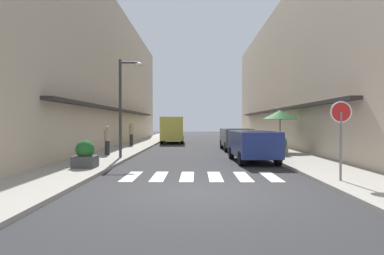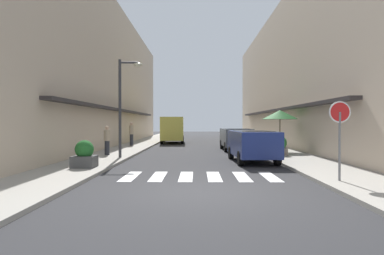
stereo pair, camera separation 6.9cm
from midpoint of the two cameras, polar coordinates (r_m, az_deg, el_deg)
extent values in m
plane|color=#2B2B2D|center=(25.88, 1.15, -3.29)|extent=(92.70, 92.70, 0.00)
cube|color=#9E998E|center=(26.30, -9.49, -3.11)|extent=(2.64, 58.99, 0.12)
cube|color=#9E998E|center=(26.35, 11.78, -3.10)|extent=(2.64, 58.99, 0.12)
cube|color=#C6B299|center=(28.48, -16.77, 8.20)|extent=(5.00, 39.92, 11.07)
cube|color=#332D2D|center=(27.55, -11.28, 2.77)|extent=(0.50, 27.95, 0.16)
cube|color=#C6B299|center=(28.56, 19.00, 8.13)|extent=(5.00, 39.92, 11.02)
cube|color=#332D2D|center=(27.61, 13.54, 2.76)|extent=(0.50, 27.95, 0.16)
cube|color=silver|center=(11.89, -10.11, -8.09)|extent=(0.45, 2.20, 0.01)
cube|color=silver|center=(11.75, -5.51, -8.19)|extent=(0.45, 2.20, 0.01)
cube|color=silver|center=(11.68, -0.83, -8.23)|extent=(0.45, 2.20, 0.01)
cube|color=silver|center=(11.69, 3.88, -8.23)|extent=(0.45, 2.20, 0.01)
cube|color=silver|center=(11.78, 8.55, -8.17)|extent=(0.45, 2.20, 0.01)
cube|color=silver|center=(11.94, 13.11, -8.06)|extent=(0.45, 2.20, 0.01)
cube|color=navy|center=(16.14, 10.20, -2.61)|extent=(1.95, 4.25, 1.13)
cube|color=black|center=(15.92, 10.32, -1.56)|extent=(1.58, 2.40, 0.56)
cylinder|color=black|center=(17.39, 6.67, -4.23)|extent=(0.25, 0.65, 0.64)
cylinder|color=black|center=(17.70, 11.78, -4.15)|extent=(0.25, 0.65, 0.64)
cylinder|color=black|center=(14.69, 8.28, -5.15)|extent=(0.25, 0.65, 0.64)
cylinder|color=black|center=(15.05, 14.27, -5.03)|extent=(0.25, 0.65, 0.64)
cube|color=#4C5156|center=(22.89, 7.42, -1.61)|extent=(1.86, 4.22, 1.13)
cube|color=black|center=(22.67, 7.49, -0.86)|extent=(1.53, 2.37, 0.56)
cylinder|color=black|center=(24.19, 5.10, -2.82)|extent=(0.24, 0.65, 0.64)
cylinder|color=black|center=(24.40, 8.82, -2.79)|extent=(0.24, 0.65, 0.64)
cylinder|color=black|center=(21.46, 5.83, -3.28)|extent=(0.24, 0.65, 0.64)
cylinder|color=black|center=(21.70, 10.01, -3.24)|extent=(0.24, 0.65, 0.64)
cube|color=#D8CC4C|center=(31.14, -3.19, -0.15)|extent=(2.13, 5.46, 2.03)
cube|color=black|center=(30.86, -3.23, 1.25)|extent=(1.74, 3.08, 0.56)
cylinder|color=black|center=(32.99, -4.63, -1.86)|extent=(0.24, 0.65, 0.64)
cylinder|color=black|center=(32.93, -1.52, -1.86)|extent=(0.24, 0.65, 0.64)
cylinder|color=black|center=(29.44, -5.06, -2.18)|extent=(0.24, 0.65, 0.64)
cylinder|color=black|center=(29.37, -1.58, -2.18)|extent=(0.24, 0.65, 0.64)
cylinder|color=slate|center=(11.01, 23.70, -2.91)|extent=(0.07, 0.07, 2.04)
cylinder|color=red|center=(10.99, 23.73, 2.40)|extent=(0.64, 0.03, 0.64)
torus|color=white|center=(10.99, 23.73, 2.40)|extent=(0.65, 0.05, 0.65)
cylinder|color=#38383D|center=(17.20, -11.89, 3.13)|extent=(0.14, 0.14, 4.85)
cylinder|color=#38383D|center=(17.36, -10.44, 10.67)|extent=(0.90, 0.10, 0.10)
ellipsoid|color=beige|center=(17.26, -8.95, 10.40)|extent=(0.44, 0.28, 0.20)
cylinder|color=#262626|center=(21.31, 14.63, -3.79)|extent=(0.48, 0.48, 0.06)
cylinder|color=#4C3823|center=(21.25, 14.64, -0.89)|extent=(0.06, 0.06, 2.22)
cone|color=#19511E|center=(21.25, 14.65, 2.11)|extent=(2.16, 2.16, 0.55)
cube|color=#4C4C4C|center=(13.81, -17.48, -5.47)|extent=(0.85, 0.85, 0.44)
sphere|color=#236628|center=(13.77, -17.48, -3.52)|extent=(0.71, 0.71, 0.71)
cube|color=gray|center=(18.62, 14.54, -3.93)|extent=(0.73, 0.73, 0.39)
sphere|color=#2D7533|center=(18.59, 14.55, -2.50)|extent=(0.78, 0.78, 0.78)
cylinder|color=#282B33|center=(18.79, -13.97, -3.34)|extent=(0.26, 0.26, 0.75)
cylinder|color=tan|center=(18.75, -13.98, -1.28)|extent=(0.34, 0.34, 0.60)
sphere|color=tan|center=(18.74, -13.98, -0.06)|extent=(0.20, 0.20, 0.20)
cylinder|color=#282B33|center=(25.98, -10.04, -2.07)|extent=(0.26, 0.26, 0.86)
cylinder|color=tan|center=(25.95, -10.05, -0.38)|extent=(0.34, 0.34, 0.68)
sphere|color=tan|center=(25.95, -10.05, 0.63)|extent=(0.23, 0.23, 0.23)
camera|label=1|loc=(0.03, -89.92, 0.00)|focal=31.77mm
camera|label=2|loc=(0.03, 90.08, 0.00)|focal=31.77mm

